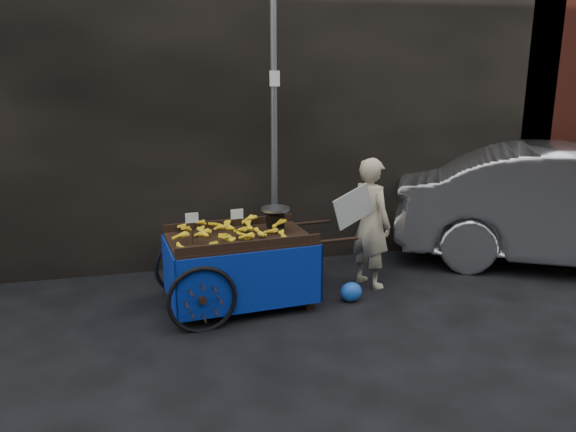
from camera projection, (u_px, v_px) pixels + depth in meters
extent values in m
plane|color=black|center=(275.00, 312.00, 5.98)|extent=(80.00, 80.00, 0.00)
cube|color=black|center=(158.00, 70.00, 7.55)|extent=(11.00, 2.00, 5.00)
cube|color=#591E14|center=(568.00, 70.00, 9.10)|extent=(3.00, 2.00, 5.00)
cylinder|color=slate|center=(274.00, 113.00, 6.76)|extent=(0.08, 0.08, 4.00)
cube|color=white|center=(275.00, 79.00, 6.62)|extent=(0.12, 0.02, 0.18)
cube|color=black|center=(239.00, 239.00, 5.98)|extent=(1.57, 1.06, 0.06)
cube|color=black|center=(230.00, 223.00, 6.37)|extent=(1.49, 0.17, 0.09)
cube|color=black|center=(250.00, 245.00, 5.56)|extent=(1.49, 0.17, 0.09)
cube|color=black|center=(309.00, 277.00, 5.94)|extent=(0.05, 0.05, 0.75)
cube|color=black|center=(286.00, 255.00, 6.63)|extent=(0.05, 0.05, 0.75)
cylinder|color=black|center=(338.00, 240.00, 5.96)|extent=(0.47, 0.08, 0.04)
cylinder|color=black|center=(312.00, 223.00, 6.64)|extent=(0.47, 0.08, 0.04)
torus|color=black|center=(202.00, 300.00, 5.46)|extent=(0.70, 0.11, 0.70)
torus|color=black|center=(185.00, 267.00, 6.38)|extent=(0.70, 0.11, 0.70)
cylinder|color=black|center=(193.00, 282.00, 5.92)|extent=(0.14, 1.05, 0.05)
cube|color=navy|center=(252.00, 283.00, 5.63)|extent=(1.53, 0.15, 0.64)
cube|color=navy|center=(230.00, 254.00, 6.50)|extent=(1.53, 0.15, 0.64)
cube|color=navy|center=(169.00, 276.00, 5.82)|extent=(0.10, 0.97, 0.64)
cube|color=navy|center=(305.00, 260.00, 6.30)|extent=(0.10, 0.97, 0.64)
cube|color=black|center=(275.00, 221.00, 6.12)|extent=(0.18, 0.15, 0.15)
cylinder|color=silver|center=(275.00, 209.00, 6.09)|extent=(0.34, 0.34, 0.03)
cube|color=white|center=(192.00, 218.00, 5.65)|extent=(0.13, 0.02, 0.10)
cube|color=white|center=(237.00, 214.00, 5.80)|extent=(0.13, 0.02, 0.10)
imported|color=#C7B894|center=(371.00, 223.00, 6.54)|extent=(0.57, 0.66, 1.54)
cube|color=silver|center=(353.00, 206.00, 6.20)|extent=(0.56, 0.22, 0.50)
ellipsoid|color=blue|center=(351.00, 292.00, 6.23)|extent=(0.25, 0.20, 0.22)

